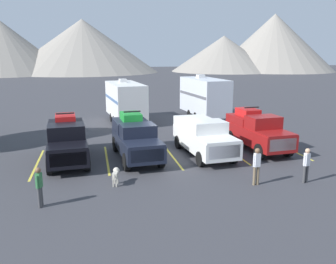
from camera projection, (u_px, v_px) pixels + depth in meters
name	position (u px, v px, depth m)	size (l,w,h in m)	color
ground_plane	(171.00, 155.00, 20.96)	(240.00, 240.00, 0.00)	#38383D
pickup_truck_a	(67.00, 140.00, 19.58)	(2.50, 5.79, 2.59)	black
pickup_truck_b	(135.00, 137.00, 20.14)	(2.47, 5.69, 2.61)	black
pickup_truck_c	(203.00, 136.00, 20.73)	(2.55, 5.68, 2.16)	white
pickup_truck_d	(257.00, 130.00, 21.88)	(2.45, 5.35, 2.58)	maroon
lot_stripe_a	(37.00, 164.00, 19.23)	(0.12, 5.50, 0.01)	gold
lot_stripe_b	(107.00, 159.00, 20.02)	(0.12, 5.50, 0.01)	gold
lot_stripe_c	(172.00, 155.00, 20.80)	(0.12, 5.50, 0.01)	gold
lot_stripe_d	(231.00, 152.00, 21.59)	(0.12, 5.50, 0.01)	gold
lot_stripe_e	(287.00, 148.00, 22.37)	(0.12, 5.50, 0.01)	gold
camper_trailer_a	(125.00, 100.00, 30.08)	(3.12, 7.38, 3.68)	white
camper_trailer_b	(204.00, 96.00, 31.70)	(3.09, 7.47, 3.94)	silver
person_a	(257.00, 164.00, 16.00)	(0.39, 0.24, 1.76)	#726047
person_b	(307.00, 163.00, 16.28)	(0.36, 0.25, 1.67)	#3F3F42
person_c	(39.00, 184.00, 13.72)	(0.26, 0.35, 1.64)	#3F3F42
dog	(116.00, 174.00, 16.19)	(0.39, 0.86, 0.75)	beige
mountain_ridge	(113.00, 46.00, 101.54)	(145.26, 45.37, 17.29)	gray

